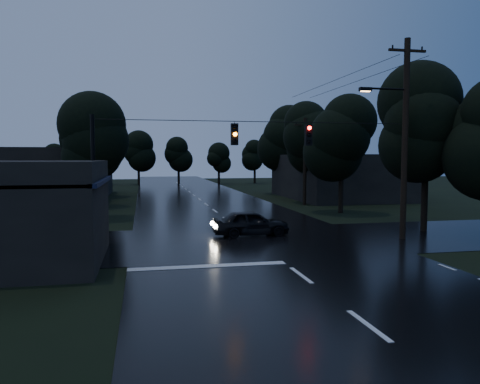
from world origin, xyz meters
name	(u,v)px	position (x,y,z in m)	size (l,w,h in m)	color
ground	(368,326)	(0.00, 0.00, 0.00)	(160.00, 160.00, 0.00)	black
main_road	(206,205)	(0.00, 30.00, 0.00)	(12.00, 120.00, 0.02)	black
cross_street	(254,241)	(0.00, 12.00, 0.00)	(60.00, 9.00, 0.02)	black
building_far_right	(338,176)	(14.00, 34.00, 2.20)	(10.00, 14.00, 4.40)	black
building_far_left	(56,173)	(-14.00, 40.00, 2.50)	(10.00, 16.00, 5.00)	black
utility_pole_main	(403,135)	(7.41, 11.00, 5.26)	(3.50, 0.30, 10.00)	black
utility_pole_far	(305,160)	(8.30, 28.00, 3.88)	(2.00, 0.30, 7.50)	black
anchor_pole_left	(94,183)	(-7.50, 11.00, 3.00)	(0.18, 0.18, 6.00)	black
span_signals	(271,134)	(0.56, 10.99, 5.24)	(15.00, 0.37, 1.12)	black
tree_corner_near	(427,124)	(10.00, 13.00, 5.99)	(4.48, 4.48, 9.44)	black
tree_left_a	(86,140)	(-9.00, 22.00, 5.24)	(3.92, 3.92, 8.26)	black
tree_left_b	(90,139)	(-9.60, 30.00, 5.62)	(4.20, 4.20, 8.85)	black
tree_left_c	(95,139)	(-10.20, 40.00, 5.99)	(4.48, 4.48, 9.44)	black
tree_right_a	(342,137)	(9.00, 22.00, 5.62)	(4.20, 4.20, 8.85)	black
tree_right_b	(311,137)	(9.60, 30.00, 5.99)	(4.48, 4.48, 9.44)	black
tree_right_c	(285,137)	(10.20, 40.00, 6.37)	(4.76, 4.76, 10.03)	black
car	(251,223)	(0.16, 13.49, 0.68)	(1.62, 4.02, 1.37)	black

